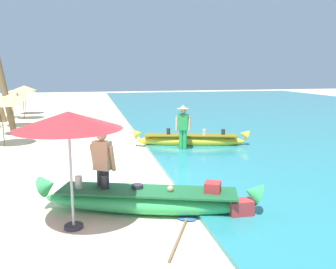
{
  "coord_description": "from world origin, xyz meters",
  "views": [
    {
      "loc": [
        -0.71,
        -8.39,
        2.97
      ],
      "look_at": [
        1.72,
        2.51,
        0.9
      ],
      "focal_mm": 37.72,
      "sensor_mm": 36.0,
      "label": 1
    }
  ],
  "objects_px": {
    "cooler_box": "(240,210)",
    "paddle": "(182,231)",
    "boat_yellow_midground": "(191,140)",
    "patio_umbrella_large": "(68,121)",
    "person_tourist_customer": "(103,164)",
    "person_vendor_hatted": "(183,125)",
    "boat_green_foreground": "(148,200)"
  },
  "relations": [
    {
      "from": "patio_umbrella_large",
      "to": "person_vendor_hatted",
      "type": "bearing_deg",
      "value": 57.0
    },
    {
      "from": "person_vendor_hatted",
      "to": "person_tourist_customer",
      "type": "distance_m",
      "value": 5.58
    },
    {
      "from": "person_vendor_hatted",
      "to": "patio_umbrella_large",
      "type": "distance_m",
      "value": 6.76
    },
    {
      "from": "paddle",
      "to": "patio_umbrella_large",
      "type": "bearing_deg",
      "value": 162.56
    },
    {
      "from": "patio_umbrella_large",
      "to": "cooler_box",
      "type": "xyz_separation_m",
      "value": [
        3.25,
        -0.31,
        -1.85
      ]
    },
    {
      "from": "boat_yellow_midground",
      "to": "person_tourist_customer",
      "type": "relative_size",
      "value": 2.6
    },
    {
      "from": "boat_yellow_midground",
      "to": "patio_umbrella_large",
      "type": "xyz_separation_m",
      "value": [
        -4.15,
        -6.37,
        1.78
      ]
    },
    {
      "from": "patio_umbrella_large",
      "to": "boat_green_foreground",
      "type": "bearing_deg",
      "value": 15.7
    },
    {
      "from": "cooler_box",
      "to": "paddle",
      "type": "relative_size",
      "value": 0.28
    },
    {
      "from": "person_vendor_hatted",
      "to": "cooler_box",
      "type": "distance_m",
      "value": 5.97
    },
    {
      "from": "person_vendor_hatted",
      "to": "boat_green_foreground",
      "type": "bearing_deg",
      "value": -112.5
    },
    {
      "from": "boat_green_foreground",
      "to": "boat_yellow_midground",
      "type": "distance_m",
      "value": 6.52
    },
    {
      "from": "boat_yellow_midground",
      "to": "person_tourist_customer",
      "type": "bearing_deg",
      "value": -122.99
    },
    {
      "from": "boat_yellow_midground",
      "to": "paddle",
      "type": "relative_size",
      "value": 2.67
    },
    {
      "from": "patio_umbrella_large",
      "to": "paddle",
      "type": "distance_m",
      "value": 2.88
    },
    {
      "from": "person_tourist_customer",
      "to": "cooler_box",
      "type": "xyz_separation_m",
      "value": [
        2.65,
        -1.22,
        -0.77
      ]
    },
    {
      "from": "person_vendor_hatted",
      "to": "patio_umbrella_large",
      "type": "xyz_separation_m",
      "value": [
        -3.64,
        -5.6,
        1.06
      ]
    },
    {
      "from": "person_tourist_customer",
      "to": "boat_green_foreground",
      "type": "bearing_deg",
      "value": -29.07
    },
    {
      "from": "patio_umbrella_large",
      "to": "paddle",
      "type": "height_order",
      "value": "patio_umbrella_large"
    },
    {
      "from": "person_tourist_customer",
      "to": "patio_umbrella_large",
      "type": "relative_size",
      "value": 0.77
    },
    {
      "from": "person_tourist_customer",
      "to": "paddle",
      "type": "xyz_separation_m",
      "value": [
        1.36,
        -1.53,
        -0.94
      ]
    },
    {
      "from": "person_tourist_customer",
      "to": "person_vendor_hatted",
      "type": "bearing_deg",
      "value": 57.14
    },
    {
      "from": "patio_umbrella_large",
      "to": "person_tourist_customer",
      "type": "bearing_deg",
      "value": 56.31
    },
    {
      "from": "boat_yellow_midground",
      "to": "person_tourist_customer",
      "type": "height_order",
      "value": "person_tourist_customer"
    },
    {
      "from": "person_vendor_hatted",
      "to": "paddle",
      "type": "distance_m",
      "value": 6.51
    },
    {
      "from": "boat_yellow_midground",
      "to": "cooler_box",
      "type": "relative_size",
      "value": 9.45
    },
    {
      "from": "boat_yellow_midground",
      "to": "paddle",
      "type": "height_order",
      "value": "boat_yellow_midground"
    },
    {
      "from": "boat_green_foreground",
      "to": "person_tourist_customer",
      "type": "xyz_separation_m",
      "value": [
        -0.88,
        0.49,
        0.69
      ]
    },
    {
      "from": "person_vendor_hatted",
      "to": "patio_umbrella_large",
      "type": "relative_size",
      "value": 0.77
    },
    {
      "from": "boat_yellow_midground",
      "to": "patio_umbrella_large",
      "type": "distance_m",
      "value": 7.81
    },
    {
      "from": "patio_umbrella_large",
      "to": "boat_yellow_midground",
      "type": "bearing_deg",
      "value": 56.91
    },
    {
      "from": "person_vendor_hatted",
      "to": "paddle",
      "type": "height_order",
      "value": "person_vendor_hatted"
    }
  ]
}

